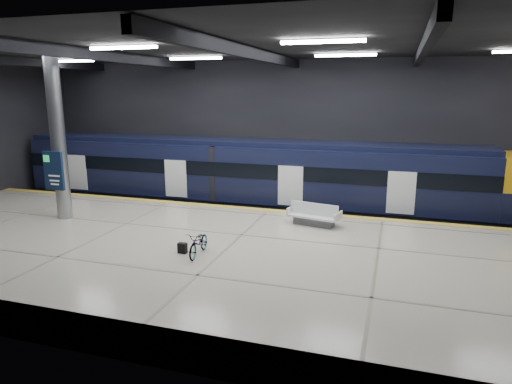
% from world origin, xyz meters
% --- Properties ---
extents(ground, '(30.00, 30.00, 0.00)m').
position_xyz_m(ground, '(0.00, 0.00, 0.00)').
color(ground, black).
rests_on(ground, ground).
extents(room_shell, '(30.10, 16.10, 8.05)m').
position_xyz_m(room_shell, '(-0.00, 0.00, 5.72)').
color(room_shell, black).
rests_on(room_shell, ground).
extents(platform, '(30.00, 11.00, 1.10)m').
position_xyz_m(platform, '(0.00, -2.50, 0.55)').
color(platform, beige).
rests_on(platform, ground).
extents(safety_strip, '(30.00, 0.40, 0.01)m').
position_xyz_m(safety_strip, '(0.00, 2.75, 1.11)').
color(safety_strip, gold).
rests_on(safety_strip, platform).
extents(rails, '(30.00, 1.52, 0.16)m').
position_xyz_m(rails, '(0.00, 5.50, 0.08)').
color(rails, gray).
rests_on(rails, ground).
extents(train, '(29.40, 2.84, 3.79)m').
position_xyz_m(train, '(-0.53, 5.50, 2.06)').
color(train, black).
rests_on(train, ground).
extents(bench, '(2.21, 1.28, 0.92)m').
position_xyz_m(bench, '(2.37, 1.05, 1.42)').
color(bench, '#595B60').
rests_on(bench, platform).
extents(bicycle, '(0.67, 1.62, 0.83)m').
position_xyz_m(bicycle, '(-0.66, -3.44, 1.52)').
color(bicycle, '#99999E').
rests_on(bicycle, platform).
extents(pannier_bag, '(0.31, 0.19, 0.35)m').
position_xyz_m(pannier_bag, '(-1.26, -3.44, 1.28)').
color(pannier_bag, black).
rests_on(pannier_bag, platform).
extents(info_column, '(0.90, 0.78, 6.90)m').
position_xyz_m(info_column, '(-8.00, -1.03, 4.46)').
color(info_column, '#9EA0A5').
rests_on(info_column, platform).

